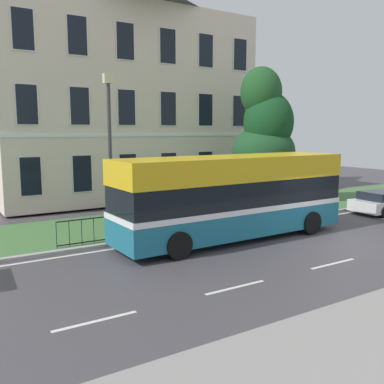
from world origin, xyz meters
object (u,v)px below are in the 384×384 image
object	(u,v)px
single_decker_bus	(234,196)
georgian_townhouse	(118,89)
street_lamp_post	(110,145)
litter_bin	(240,207)
evergreen_tree	(264,146)

from	to	relation	value
single_decker_bus	georgian_townhouse	bearing A→B (deg)	86.02
single_decker_bus	street_lamp_post	size ratio (longest dim) A/B	1.58
street_lamp_post	litter_bin	distance (m)	7.18
georgian_townhouse	street_lamp_post	distance (m)	12.24
single_decker_bus	litter_bin	bearing A→B (deg)	45.63
georgian_townhouse	evergreen_tree	size ratio (longest dim) A/B	2.05
litter_bin	single_decker_bus	bearing A→B (deg)	-133.18
georgian_townhouse	single_decker_bus	world-z (taller)	georgian_townhouse
georgian_townhouse	litter_bin	distance (m)	12.51
evergreen_tree	street_lamp_post	size ratio (longest dim) A/B	1.23
single_decker_bus	litter_bin	size ratio (longest dim) A/B	8.58
street_lamp_post	litter_bin	size ratio (longest dim) A/B	5.44
georgian_townhouse	litter_bin	size ratio (longest dim) A/B	13.77
single_decker_bus	litter_bin	world-z (taller)	single_decker_bus
georgian_townhouse	street_lamp_post	world-z (taller)	georgian_townhouse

